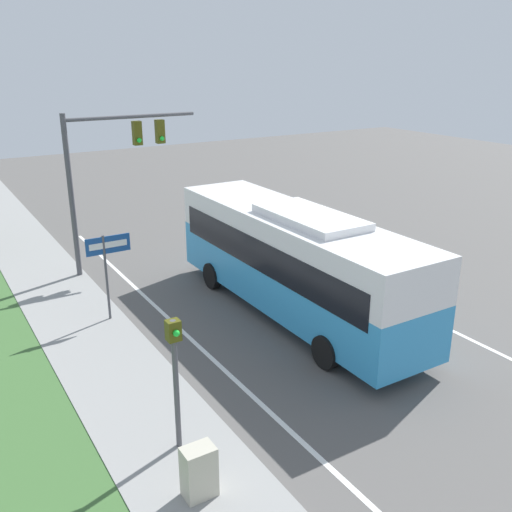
% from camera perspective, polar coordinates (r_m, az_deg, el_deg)
% --- Properties ---
extents(ground_plane, '(80.00, 80.00, 0.00)m').
position_cam_1_polar(ground_plane, '(17.27, 8.43, -8.85)').
color(ground_plane, '#565451').
extents(sidewalk, '(2.80, 80.00, 0.12)m').
position_cam_1_polar(sidewalk, '(14.54, -11.39, -14.65)').
color(sidewalk, gray).
rests_on(sidewalk, ground_plane).
extents(grass_verge, '(3.60, 80.00, 0.10)m').
position_cam_1_polar(grass_verge, '(14.05, -24.26, -17.58)').
color(grass_verge, '#3D6633').
rests_on(grass_verge, ground_plane).
extents(lane_divider_near, '(0.14, 30.00, 0.01)m').
position_cam_1_polar(lane_divider_near, '(15.46, -2.14, -12.25)').
color(lane_divider_near, silver).
rests_on(lane_divider_near, ground_plane).
extents(lane_divider_far, '(0.14, 30.00, 0.01)m').
position_cam_1_polar(lane_divider_far, '(19.57, 16.62, -5.94)').
color(lane_divider_far, silver).
rests_on(lane_divider_far, ground_plane).
extents(bus, '(2.76, 10.83, 3.64)m').
position_cam_1_polar(bus, '(18.37, 3.77, -0.06)').
color(bus, '#3393D1').
rests_on(bus, ground_plane).
extents(signal_gantry, '(5.16, 0.41, 6.20)m').
position_cam_1_polar(signal_gantry, '(22.37, -14.46, 9.19)').
color(signal_gantry, '#4C4C51').
rests_on(signal_gantry, ground_plane).
extents(pedestrian_signal, '(0.28, 0.34, 3.11)m').
position_cam_1_polar(pedestrian_signal, '(12.03, -8.09, -10.69)').
color(pedestrian_signal, '#4C4C51').
rests_on(pedestrian_signal, ground_plane).
extents(street_sign, '(1.40, 0.08, 2.92)m').
position_cam_1_polar(street_sign, '(18.33, -14.63, -0.36)').
color(street_sign, '#4C4C51').
rests_on(street_sign, ground_plane).
extents(utility_cabinet, '(0.63, 0.45, 1.07)m').
position_cam_1_polar(utility_cabinet, '(11.61, -5.72, -20.68)').
color(utility_cabinet, '#B7B29E').
rests_on(utility_cabinet, sidewalk).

